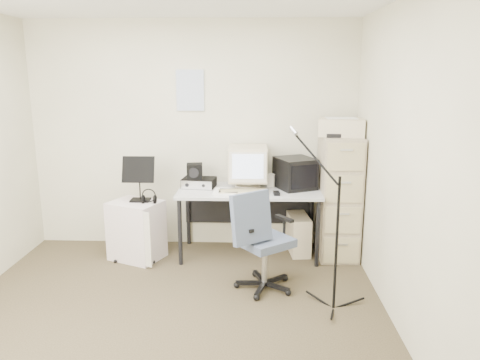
{
  "coord_description": "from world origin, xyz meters",
  "views": [
    {
      "loc": [
        0.7,
        -3.35,
        1.96
      ],
      "look_at": [
        0.55,
        0.95,
        0.95
      ],
      "focal_mm": 35.0,
      "sensor_mm": 36.0,
      "label": 1
    }
  ],
  "objects_px": {
    "filing_cabinet": "(338,197)",
    "desk": "(249,222)",
    "office_chair": "(265,239)",
    "side_cart": "(137,230)"
  },
  "relations": [
    {
      "from": "office_chair",
      "to": "side_cart",
      "type": "height_order",
      "value": "office_chair"
    },
    {
      "from": "office_chair",
      "to": "side_cart",
      "type": "xyz_separation_m",
      "value": [
        -1.35,
        0.67,
        -0.16
      ]
    },
    {
      "from": "filing_cabinet",
      "to": "side_cart",
      "type": "distance_m",
      "value": 2.17
    },
    {
      "from": "filing_cabinet",
      "to": "side_cart",
      "type": "bearing_deg",
      "value": -175.43
    },
    {
      "from": "filing_cabinet",
      "to": "desk",
      "type": "relative_size",
      "value": 0.87
    },
    {
      "from": "filing_cabinet",
      "to": "desk",
      "type": "xyz_separation_m",
      "value": [
        -0.95,
        -0.03,
        -0.29
      ]
    },
    {
      "from": "office_chair",
      "to": "side_cart",
      "type": "distance_m",
      "value": 1.51
    },
    {
      "from": "desk",
      "to": "side_cart",
      "type": "bearing_deg",
      "value": -173.24
    },
    {
      "from": "desk",
      "to": "filing_cabinet",
      "type": "bearing_deg",
      "value": 1.81
    },
    {
      "from": "filing_cabinet",
      "to": "desk",
      "type": "distance_m",
      "value": 0.99
    }
  ]
}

